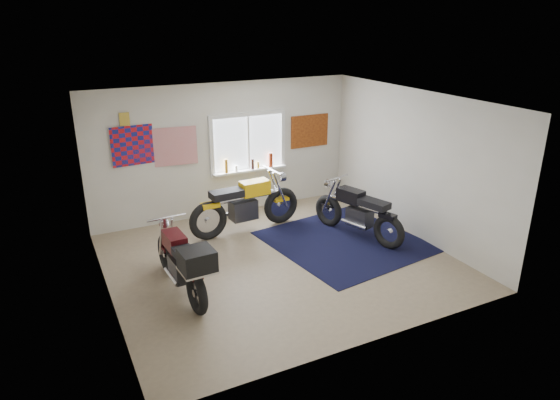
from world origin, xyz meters
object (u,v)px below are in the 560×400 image
black_chrome_bike (358,213)px  maroon_tourer (183,263)px  yellow_triumph (245,206)px  navy_rug (345,241)px

black_chrome_bike → maroon_tourer: size_ratio=0.98×
yellow_triumph → black_chrome_bike: 2.12m
yellow_triumph → maroon_tourer: 2.48m
navy_rug → yellow_triumph: (-1.44, 1.27, 0.50)m
navy_rug → maroon_tourer: bearing=-170.7°
black_chrome_bike → navy_rug: bearing=89.4°
black_chrome_bike → yellow_triumph: bearing=39.0°
navy_rug → black_chrome_bike: size_ratio=1.31×
navy_rug → yellow_triumph: 1.99m
black_chrome_bike → maroon_tourer: (-3.49, -0.62, 0.07)m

